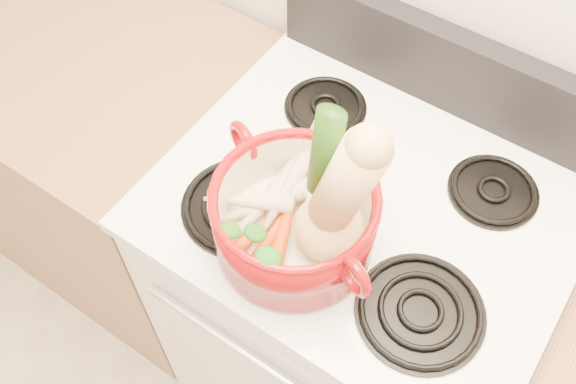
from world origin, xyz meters
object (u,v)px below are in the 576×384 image
Objects in this scene: dutch_oven at (295,218)px; squash at (338,198)px; leek at (320,180)px; stove_body at (350,303)px.

squash reaches higher than dutch_oven.
dutch_oven is 0.12m from leek.
stove_body is 2.96× the size of squash.
leek reaches higher than stove_body.
squash is at bearing -85.87° from stove_body.
stove_body is at bearing 75.24° from leek.
squash is at bearing 28.41° from dutch_oven.
squash is (0.01, -0.16, 0.69)m from stove_body.
stove_body is 0.60m from dutch_oven.
leek is at bearing 161.86° from squash.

